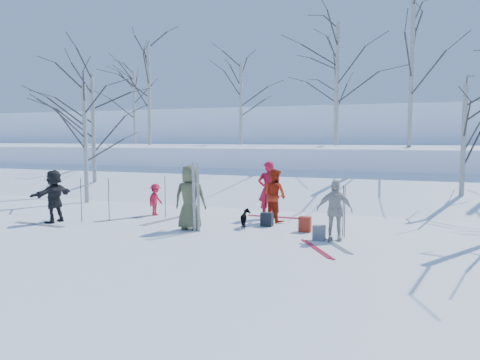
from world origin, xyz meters
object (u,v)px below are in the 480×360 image
at_px(skier_cream_east, 334,210).
at_px(skier_grey_west, 54,196).
at_px(skier_olive_center, 190,197).
at_px(backpack_grey, 319,233).
at_px(skier_red_north, 268,190).
at_px(skier_red_seated, 155,200).
at_px(backpack_red, 305,224).
at_px(dog, 246,219).
at_px(backpack_dark, 267,219).
at_px(skier_redor_behind, 275,195).

bearing_deg(skier_cream_east, skier_grey_west, 169.37).
bearing_deg(skier_grey_west, skier_olive_center, 100.51).
xyz_separation_m(skier_grey_west, backpack_grey, (8.06, 0.32, -0.62)).
distance_m(skier_red_north, backpack_grey, 3.54).
bearing_deg(skier_cream_east, skier_red_seated, 150.49).
bearing_deg(backpack_red, skier_olive_center, -164.98).
relative_size(skier_grey_west, dog, 2.52).
relative_size(skier_olive_center, skier_red_north, 0.99).
xyz_separation_m(skier_olive_center, skier_cream_east, (4.01, 0.07, -0.15)).
distance_m(backpack_red, backpack_grey, 1.10).
xyz_separation_m(skier_red_seated, skier_grey_west, (-2.20, -2.22, 0.28)).
distance_m(skier_red_seated, backpack_dark, 4.09).
height_order(dog, backpack_grey, dog).
relative_size(skier_cream_east, backpack_grey, 4.00).
bearing_deg(skier_olive_center, skier_cream_east, 170.41).
distance_m(skier_olive_center, skier_grey_west, 4.42).
bearing_deg(skier_redor_behind, backpack_grey, 161.88).
relative_size(skier_red_north, dog, 2.86).
relative_size(skier_redor_behind, backpack_dark, 4.06).
distance_m(backpack_red, backpack_dark, 1.30).
bearing_deg(skier_red_seated, dog, -105.19).
bearing_deg(backpack_red, skier_red_north, 132.59).
bearing_deg(skier_red_north, dog, 55.24).
xyz_separation_m(skier_red_seated, dog, (3.57, -1.03, -0.26)).
xyz_separation_m(skier_red_north, backpack_red, (1.61, -1.75, -0.71)).
distance_m(skier_red_north, skier_grey_west, 6.60).
relative_size(skier_grey_west, backpack_dark, 4.03).
bearing_deg(backpack_dark, backpack_red, -19.49).
xyz_separation_m(skier_cream_east, backpack_red, (-0.92, 0.76, -0.55)).
relative_size(skier_red_seated, backpack_grey, 2.78).
xyz_separation_m(skier_olive_center, skier_grey_west, (-4.39, -0.43, -0.10)).
distance_m(skier_cream_east, backpack_red, 1.31).
distance_m(skier_olive_center, skier_red_north, 2.97).
relative_size(skier_cream_east, skier_grey_west, 0.94).
xyz_separation_m(skier_red_seated, backpack_grey, (5.85, -1.90, -0.34)).
distance_m(skier_olive_center, backpack_red, 3.27).
bearing_deg(backpack_grey, skier_red_north, 129.07).
distance_m(skier_red_north, dog, 1.94).
xyz_separation_m(skier_cream_east, backpack_dark, (-2.15, 1.19, -0.56)).
relative_size(skier_redor_behind, backpack_grey, 4.28).
relative_size(skier_redor_behind, dog, 2.54).
relative_size(skier_red_seated, dog, 1.65).
bearing_deg(skier_olive_center, dog, -161.83).
height_order(skier_red_seated, backpack_dark, skier_red_seated).
bearing_deg(skier_red_north, skier_olive_center, 28.48).
distance_m(dog, backpack_red, 1.71).
xyz_separation_m(skier_red_north, backpack_grey, (2.19, -2.69, -0.73)).
bearing_deg(dog, skier_redor_behind, -129.37).
bearing_deg(skier_grey_west, skier_red_north, 122.04).
height_order(skier_cream_east, skier_grey_west, skier_grey_west).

